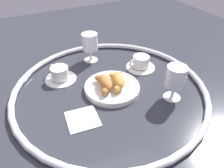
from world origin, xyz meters
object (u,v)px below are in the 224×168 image
croissant_large (118,81)px  pastry_plate (112,87)px  coffee_cup_far (141,63)px  coffee_cup_near (60,74)px  croissant_small (105,83)px  folded_napkin (83,119)px  juice_glass_left (176,77)px  juice_glass_right (90,43)px

croissant_large → pastry_plate: bearing=78.7°
croissant_large → coffee_cup_far: 0.20m
croissant_large → coffee_cup_far: (0.10, -0.17, -0.02)m
pastry_plate → croissant_large: bearing=-101.3°
coffee_cup_near → coffee_cup_far: 0.37m
croissant_small → coffee_cup_near: (0.16, 0.14, -0.02)m
folded_napkin → juice_glass_left: bearing=-97.6°
croissant_small → juice_glass_left: bearing=-125.5°
pastry_plate → folded_napkin: (-0.10, 0.17, -0.01)m
croissant_large → coffee_cup_near: bearing=47.5°
coffee_cup_far → folded_napkin: bearing=117.9°
croissant_large → juice_glass_right: bearing=1.5°
juice_glass_left → folded_napkin: juice_glass_left is taller
croissant_small → folded_napkin: bearing=128.1°
pastry_plate → juice_glass_right: bearing=-3.6°
folded_napkin → coffee_cup_far: bearing=-62.1°
coffee_cup_far → juice_glass_right: bearing=46.2°
croissant_large → folded_napkin: bearing=116.9°
juice_glass_left → juice_glass_right: same height
pastry_plate → juice_glass_left: (-0.15, -0.19, 0.08)m
pastry_plate → folded_napkin: bearing=121.3°
croissant_small → croissant_large: bearing=-101.5°
pastry_plate → juice_glass_left: 0.25m
croissant_large → croissant_small: 0.06m
coffee_cup_near → juice_glass_right: 0.22m
coffee_cup_near → juice_glass_left: size_ratio=0.97×
coffee_cup_near → juice_glass_right: juice_glass_right is taller
coffee_cup_far → folded_napkin: (-0.19, 0.37, -0.02)m
coffee_cup_far → croissant_large: bearing=118.9°
pastry_plate → juice_glass_right: juice_glass_right is taller
coffee_cup_near → juice_glass_right: bearing=-63.0°
pastry_plate → croissant_small: croissant_small is taller
croissant_small → pastry_plate: bearing=-101.6°
pastry_plate → juice_glass_right: size_ratio=1.62×
juice_glass_right → folded_napkin: juice_glass_right is taller
folded_napkin → croissant_small: bearing=-51.9°
croissant_small → coffee_cup_far: croissant_small is taller
croissant_large → juice_glass_left: juice_glass_left is taller
coffee_cup_far → folded_napkin: 0.41m
pastry_plate → croissant_large: (-0.00, -0.02, 0.03)m
coffee_cup_far → juice_glass_left: (-0.24, 0.01, 0.07)m
pastry_plate → coffee_cup_near: size_ratio=1.67×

